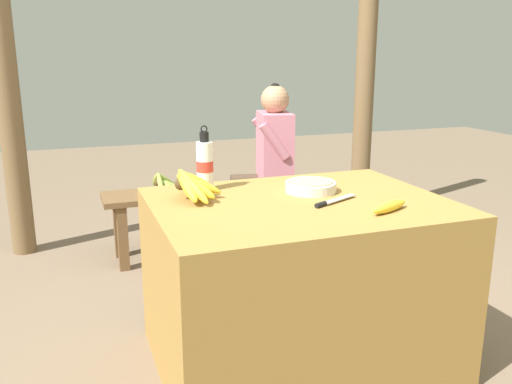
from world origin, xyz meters
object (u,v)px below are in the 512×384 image
object	(u,v)px
serving_bowl	(311,186)
support_post_far	(365,76)
wooden_bench	(225,198)
banana_bunch_green	(163,182)
loose_banana_front	(389,207)
knife	(330,202)
support_post_near	(6,82)
water_bottle	(205,165)
banana_bunch_ripe	(191,183)
seated_vendor	(268,155)

from	to	relation	value
serving_bowl	support_post_far	distance (m)	2.15
wooden_bench	banana_bunch_green	distance (m)	0.43
loose_banana_front	banana_bunch_green	bearing A→B (deg)	108.80
serving_bowl	knife	xyz separation A→B (m)	(-0.01, -0.21, -0.02)
wooden_bench	support_post_near	bearing A→B (deg)	161.39
wooden_bench	support_post_far	world-z (taller)	support_post_far
banana_bunch_green	water_bottle	bearing A→B (deg)	-90.20
water_bottle	knife	size ratio (longest dim) A/B	1.23
serving_bowl	wooden_bench	world-z (taller)	serving_bowl
water_bottle	loose_banana_front	distance (m)	0.80
banana_bunch_green	banana_bunch_ripe	bearing A→B (deg)	-94.50
serving_bowl	banana_bunch_green	size ratio (longest dim) A/B	0.75
serving_bowl	seated_vendor	world-z (taller)	seated_vendor
seated_vendor	banana_bunch_green	world-z (taller)	seated_vendor
banana_bunch_ripe	knife	world-z (taller)	banana_bunch_ripe
banana_bunch_green	support_post_far	bearing A→B (deg)	14.12
water_bottle	wooden_bench	bearing A→B (deg)	69.57
loose_banana_front	knife	xyz separation A→B (m)	(-0.16, 0.17, -0.01)
water_bottle	knife	world-z (taller)	water_bottle
banana_bunch_ripe	support_post_near	world-z (taller)	support_post_near
banana_bunch_ripe	support_post_near	bearing A→B (deg)	115.24
banana_bunch_green	support_post_far	size ratio (longest dim) A/B	0.13
wooden_bench	banana_bunch_ripe	bearing A→B (deg)	-112.26
seated_vendor	serving_bowl	bearing A→B (deg)	88.73
knife	seated_vendor	xyz separation A→B (m)	(0.29, 1.46, -0.08)
support_post_near	support_post_far	world-z (taller)	same
knife	banana_bunch_green	world-z (taller)	knife
banana_bunch_ripe	knife	distance (m)	0.57
seated_vendor	banana_bunch_green	xyz separation A→B (m)	(-0.70, 0.03, -0.14)
serving_bowl	wooden_bench	size ratio (longest dim) A/B	0.14
banana_bunch_green	support_post_near	xyz separation A→B (m)	(-0.87, 0.42, 0.62)
banana_bunch_ripe	serving_bowl	distance (m)	0.52
banana_bunch_green	support_post_near	size ratio (longest dim) A/B	0.13
banana_bunch_ripe	support_post_far	world-z (taller)	support_post_far
support_post_near	serving_bowl	bearing A→B (deg)	-52.75
support_post_near	banana_bunch_ripe	bearing A→B (deg)	-64.76
knife	banana_bunch_green	distance (m)	1.56
knife	support_post_near	size ratio (longest dim) A/B	0.10
loose_banana_front	support_post_near	distance (m)	2.56
loose_banana_front	support_post_far	distance (m)	2.39
loose_banana_front	knife	bearing A→B (deg)	132.98
wooden_bench	support_post_near	size ratio (longest dim) A/B	0.70
water_bottle	support_post_far	size ratio (longest dim) A/B	0.13
knife	banana_bunch_green	bearing A→B (deg)	79.66
serving_bowl	support_post_far	world-z (taller)	support_post_far
wooden_bench	support_post_near	world-z (taller)	support_post_near
knife	support_post_near	distance (m)	2.33
support_post_far	loose_banana_front	bearing A→B (deg)	-118.20
water_bottle	seated_vendor	bearing A→B (deg)	56.74
banana_bunch_ripe	serving_bowl	size ratio (longest dim) A/B	1.52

